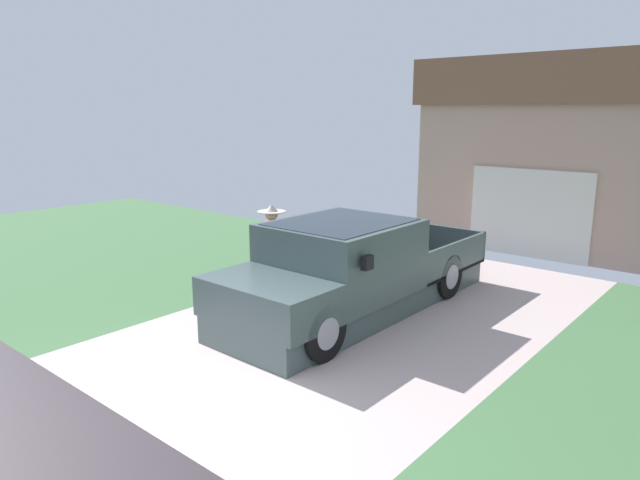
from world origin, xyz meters
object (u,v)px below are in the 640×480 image
at_px(person_with_hat, 272,246).
at_px(handbag, 268,300).
at_px(pickup_truck, 346,273).
at_px(house_with_garage, 632,151).

relative_size(person_with_hat, handbag, 4.53).
bearing_deg(pickup_truck, handbag, 23.01).
xyz_separation_m(pickup_truck, handbag, (-1.27, -0.54, -0.60)).
xyz_separation_m(pickup_truck, person_with_hat, (-1.49, -0.19, 0.25)).
xyz_separation_m(pickup_truck, house_with_garage, (2.13, 8.97, 1.58)).
relative_size(pickup_truck, handbag, 14.67).
bearing_deg(pickup_truck, house_with_garage, -103.27).
bearing_deg(house_with_garage, person_with_hat, -111.54).
bearing_deg(person_with_hat, handbag, -51.00).
bearing_deg(handbag, house_with_garage, 70.35).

